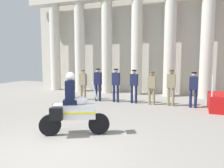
{
  "coord_description": "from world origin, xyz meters",
  "views": [
    {
      "loc": [
        3.12,
        -4.45,
        2.26
      ],
      "look_at": [
        -0.0,
        3.8,
        1.27
      ],
      "focal_mm": 35.26,
      "sensor_mm": 36.0,
      "label": 1
    }
  ],
  "objects_px": {
    "officer_in_row_1": "(98,82)",
    "officer_in_row_3": "(134,84)",
    "officer_in_row_4": "(152,85)",
    "motorcycle_with_rider": "(72,109)",
    "officer_in_row_5": "(171,85)",
    "officer_in_row_6": "(194,87)",
    "officer_in_row_0": "(83,82)",
    "officer_in_row_2": "(116,82)"
  },
  "relations": [
    {
      "from": "officer_in_row_6",
      "to": "motorcycle_with_rider",
      "type": "relative_size",
      "value": 0.87
    },
    {
      "from": "officer_in_row_1",
      "to": "motorcycle_with_rider",
      "type": "bearing_deg",
      "value": 109.14
    },
    {
      "from": "officer_in_row_2",
      "to": "officer_in_row_4",
      "type": "height_order",
      "value": "officer_in_row_2"
    },
    {
      "from": "officer_in_row_0",
      "to": "motorcycle_with_rider",
      "type": "bearing_deg",
      "value": 117.84
    },
    {
      "from": "officer_in_row_2",
      "to": "officer_in_row_3",
      "type": "distance_m",
      "value": 0.97
    },
    {
      "from": "officer_in_row_1",
      "to": "officer_in_row_5",
      "type": "distance_m",
      "value": 3.85
    },
    {
      "from": "officer_in_row_1",
      "to": "officer_in_row_3",
      "type": "xyz_separation_m",
      "value": [
        1.98,
        0.12,
        -0.02
      ]
    },
    {
      "from": "officer_in_row_1",
      "to": "officer_in_row_5",
      "type": "height_order",
      "value": "same"
    },
    {
      "from": "officer_in_row_2",
      "to": "motorcycle_with_rider",
      "type": "distance_m",
      "value": 5.33
    },
    {
      "from": "officer_in_row_3",
      "to": "officer_in_row_5",
      "type": "distance_m",
      "value": 1.86
    },
    {
      "from": "officer_in_row_1",
      "to": "officer_in_row_3",
      "type": "bearing_deg",
      "value": -173.6
    },
    {
      "from": "officer_in_row_1",
      "to": "officer_in_row_3",
      "type": "height_order",
      "value": "officer_in_row_1"
    },
    {
      "from": "officer_in_row_3",
      "to": "officer_in_row_6",
      "type": "bearing_deg",
      "value": -178.55
    },
    {
      "from": "officer_in_row_0",
      "to": "officer_in_row_1",
      "type": "relative_size",
      "value": 0.95
    },
    {
      "from": "officer_in_row_3",
      "to": "officer_in_row_4",
      "type": "distance_m",
      "value": 0.94
    },
    {
      "from": "officer_in_row_0",
      "to": "officer_in_row_4",
      "type": "bearing_deg",
      "value": -177.6
    },
    {
      "from": "officer_in_row_0",
      "to": "officer_in_row_6",
      "type": "xyz_separation_m",
      "value": [
        5.82,
        -0.03,
        0.01
      ]
    },
    {
      "from": "officer_in_row_0",
      "to": "officer_in_row_2",
      "type": "xyz_separation_m",
      "value": [
        1.96,
        -0.02,
        0.06
      ]
    },
    {
      "from": "officer_in_row_3",
      "to": "officer_in_row_6",
      "type": "xyz_separation_m",
      "value": [
        2.89,
        -0.07,
        -0.03
      ]
    },
    {
      "from": "officer_in_row_0",
      "to": "officer_in_row_1",
      "type": "height_order",
      "value": "officer_in_row_1"
    },
    {
      "from": "officer_in_row_1",
      "to": "officer_in_row_3",
      "type": "distance_m",
      "value": 1.99
    },
    {
      "from": "officer_in_row_2",
      "to": "officer_in_row_5",
      "type": "relative_size",
      "value": 1.0
    },
    {
      "from": "officer_in_row_0",
      "to": "officer_in_row_3",
      "type": "relative_size",
      "value": 0.97
    },
    {
      "from": "officer_in_row_3",
      "to": "officer_in_row_4",
      "type": "height_order",
      "value": "officer_in_row_3"
    },
    {
      "from": "officer_in_row_3",
      "to": "officer_in_row_6",
      "type": "relative_size",
      "value": 1.03
    },
    {
      "from": "officer_in_row_1",
      "to": "motorcycle_with_rider",
      "type": "height_order",
      "value": "motorcycle_with_rider"
    },
    {
      "from": "officer_in_row_4",
      "to": "officer_in_row_2",
      "type": "bearing_deg",
      "value": 2.47
    },
    {
      "from": "officer_in_row_4",
      "to": "officer_in_row_1",
      "type": "bearing_deg",
      "value": 3.75
    },
    {
      "from": "motorcycle_with_rider",
      "to": "officer_in_row_5",
      "type": "bearing_deg",
      "value": 40.19
    },
    {
      "from": "officer_in_row_4",
      "to": "motorcycle_with_rider",
      "type": "height_order",
      "value": "motorcycle_with_rider"
    },
    {
      "from": "motorcycle_with_rider",
      "to": "officer_in_row_3",
      "type": "bearing_deg",
      "value": 58.94
    },
    {
      "from": "officer_in_row_0",
      "to": "officer_in_row_3",
      "type": "xyz_separation_m",
      "value": [
        2.93,
        0.05,
        0.04
      ]
    },
    {
      "from": "officer_in_row_4",
      "to": "officer_in_row_0",
      "type": "bearing_deg",
      "value": 2.4
    },
    {
      "from": "officer_in_row_6",
      "to": "motorcycle_with_rider",
      "type": "distance_m",
      "value": 6.26
    },
    {
      "from": "officer_in_row_3",
      "to": "officer_in_row_5",
      "type": "xyz_separation_m",
      "value": [
        1.86,
        -0.06,
        0.02
      ]
    },
    {
      "from": "officer_in_row_3",
      "to": "motorcycle_with_rider",
      "type": "relative_size",
      "value": 0.9
    },
    {
      "from": "officer_in_row_6",
      "to": "motorcycle_with_rider",
      "type": "xyz_separation_m",
      "value": [
        -3.34,
        -5.29,
        -0.2
      ]
    },
    {
      "from": "officer_in_row_4",
      "to": "officer_in_row_3",
      "type": "bearing_deg",
      "value": -1.86
    },
    {
      "from": "officer_in_row_4",
      "to": "officer_in_row_5",
      "type": "relative_size",
      "value": 0.94
    },
    {
      "from": "officer_in_row_5",
      "to": "officer_in_row_3",
      "type": "bearing_deg",
      "value": 1.17
    },
    {
      "from": "officer_in_row_0",
      "to": "officer_in_row_6",
      "type": "relative_size",
      "value": 1.0
    },
    {
      "from": "officer_in_row_1",
      "to": "motorcycle_with_rider",
      "type": "distance_m",
      "value": 5.46
    }
  ]
}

